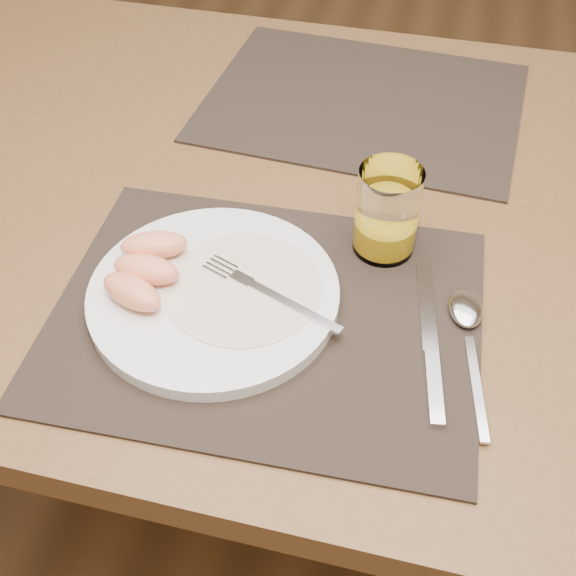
# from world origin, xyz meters

# --- Properties ---
(ground) EXTENTS (5.00, 5.00, 0.00)m
(ground) POSITION_xyz_m (0.00, 0.00, 0.00)
(ground) COLOR #55371D
(ground) RESTS_ON ground
(table) EXTENTS (1.40, 0.90, 0.75)m
(table) POSITION_xyz_m (0.00, 0.00, 0.67)
(table) COLOR brown
(table) RESTS_ON ground
(placemat_near) EXTENTS (0.46, 0.37, 0.00)m
(placemat_near) POSITION_xyz_m (-0.02, -0.22, 0.75)
(placemat_near) COLOR black
(placemat_near) RESTS_ON table
(placemat_far) EXTENTS (0.47, 0.38, 0.00)m
(placemat_far) POSITION_xyz_m (0.01, 0.22, 0.75)
(placemat_far) COLOR black
(placemat_far) RESTS_ON table
(plate) EXTENTS (0.27, 0.27, 0.02)m
(plate) POSITION_xyz_m (-0.08, -0.21, 0.76)
(plate) COLOR white
(plate) RESTS_ON placemat_near
(plate_dressing) EXTENTS (0.17, 0.17, 0.00)m
(plate_dressing) POSITION_xyz_m (-0.05, -0.20, 0.77)
(plate_dressing) COLOR white
(plate_dressing) RESTS_ON plate
(fork) EXTENTS (0.17, 0.08, 0.00)m
(fork) POSITION_xyz_m (-0.03, -0.20, 0.77)
(fork) COLOR silver
(fork) RESTS_ON plate
(knife) EXTENTS (0.05, 0.22, 0.01)m
(knife) POSITION_xyz_m (0.16, -0.23, 0.76)
(knife) COLOR silver
(knife) RESTS_ON placemat_near
(spoon) EXTENTS (0.06, 0.19, 0.01)m
(spoon) POSITION_xyz_m (0.19, -0.18, 0.76)
(spoon) COLOR silver
(spoon) RESTS_ON placemat_near
(juice_glass) EXTENTS (0.07, 0.07, 0.11)m
(juice_glass) POSITION_xyz_m (0.09, -0.09, 0.80)
(juice_glass) COLOR white
(juice_glass) RESTS_ON placemat_near
(grapefruit_wedges) EXTENTS (0.09, 0.13, 0.03)m
(grapefruit_wedges) POSITION_xyz_m (-0.15, -0.21, 0.78)
(grapefruit_wedges) COLOR #FE9667
(grapefruit_wedges) RESTS_ON plate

